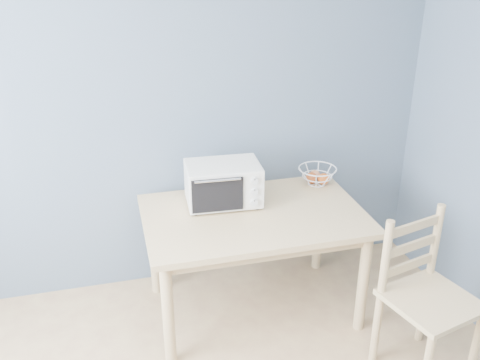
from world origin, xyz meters
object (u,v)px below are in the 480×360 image
object	(u,v)px
toaster_oven	(220,184)
dining_chair	(425,300)
fruit_basket	(317,176)
dining_table	(254,227)

from	to	relation	value
toaster_oven	dining_chair	xyz separation A→B (m)	(0.97, -0.94, -0.42)
fruit_basket	dining_chair	size ratio (longest dim) A/B	0.36
toaster_oven	fruit_basket	bearing A→B (deg)	13.37
dining_table	fruit_basket	size ratio (longest dim) A/B	4.06
toaster_oven	fruit_basket	distance (m)	0.74
fruit_basket	dining_table	bearing A→B (deg)	-150.83
fruit_basket	dining_chair	bearing A→B (deg)	-77.22
fruit_basket	dining_chair	xyz separation A→B (m)	(0.24, -1.07, -0.34)
fruit_basket	dining_chair	world-z (taller)	dining_chair
fruit_basket	dining_chair	distance (m)	1.15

